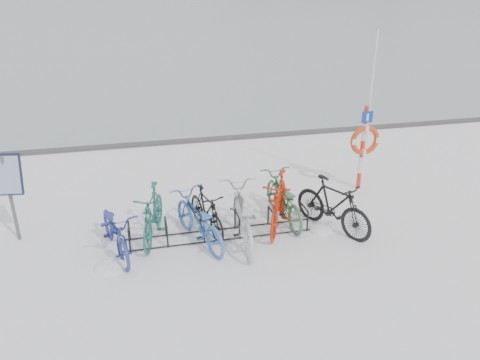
# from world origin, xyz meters

# --- Properties ---
(ground) EXTENTS (900.00, 900.00, 0.00)m
(ground) POSITION_xyz_m (0.00, 0.00, 0.00)
(ground) COLOR white
(ground) RESTS_ON ground
(quay_edge) EXTENTS (400.00, 0.25, 0.10)m
(quay_edge) POSITION_xyz_m (0.00, 5.90, 0.05)
(quay_edge) COLOR #3F3F42
(quay_edge) RESTS_ON ground
(bike_rack) EXTENTS (4.00, 0.48, 0.46)m
(bike_rack) POSITION_xyz_m (0.00, 0.00, 0.18)
(bike_rack) COLOR black
(bike_rack) RESTS_ON ground
(info_board) EXTENTS (0.64, 0.31, 1.84)m
(info_board) POSITION_xyz_m (-3.98, 0.74, 1.32)
(info_board) COLOR #595B5E
(info_board) RESTS_ON ground
(lifebuoy_station) EXTENTS (0.73, 0.22, 3.81)m
(lifebuoy_station) POSITION_xyz_m (3.79, 1.44, 1.28)
(lifebuoy_station) COLOR red
(lifebuoy_station) RESTS_ON ground
(bike_0) EXTENTS (1.11, 1.98, 0.99)m
(bike_0) POSITION_xyz_m (-2.04, -0.14, 0.49)
(bike_0) COLOR navy
(bike_0) RESTS_ON ground
(bike_1) EXTENTS (0.95, 1.91, 1.11)m
(bike_1) POSITION_xyz_m (-1.31, 0.25, 0.55)
(bike_1) COLOR #1B5A51
(bike_1) RESTS_ON ground
(bike_2) EXTENTS (1.28, 2.07, 1.03)m
(bike_2) POSITION_xyz_m (-0.45, -0.13, 0.51)
(bike_2) COLOR #386BBC
(bike_2) RESTS_ON ground
(bike_3) EXTENTS (0.86, 1.67, 0.96)m
(bike_3) POSITION_xyz_m (-0.23, 0.29, 0.48)
(bike_3) COLOR black
(bike_3) RESTS_ON ground
(bike_4) EXTENTS (0.91, 2.22, 1.14)m
(bike_4) POSITION_xyz_m (0.40, -0.26, 0.57)
(bike_4) COLOR #B5B9BD
(bike_4) RESTS_ON ground
(bike_5) EXTENTS (1.35, 2.00, 1.17)m
(bike_5) POSITION_xyz_m (1.28, 0.14, 0.59)
(bike_5) COLOR #B1230A
(bike_5) RESTS_ON ground
(bike_6) EXTENTS (0.83, 2.01, 1.03)m
(bike_6) POSITION_xyz_m (1.46, 0.41, 0.52)
(bike_6) COLOR #386D43
(bike_6) RESTS_ON ground
(bike_7) EXTENTS (1.39, 1.95, 1.15)m
(bike_7) POSITION_xyz_m (2.33, -0.25, 0.58)
(bike_7) COLOR black
(bike_7) RESTS_ON ground
(snow_drifts) EXTENTS (5.75, 1.88, 0.22)m
(snow_drifts) POSITION_xyz_m (-0.29, -0.22, 0.00)
(snow_drifts) COLOR white
(snow_drifts) RESTS_ON ground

